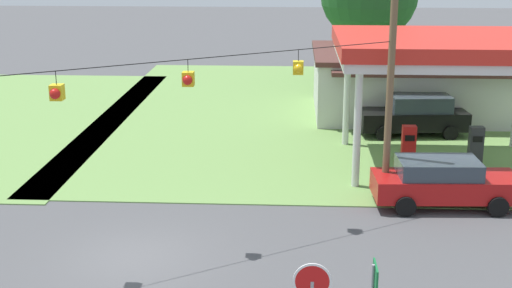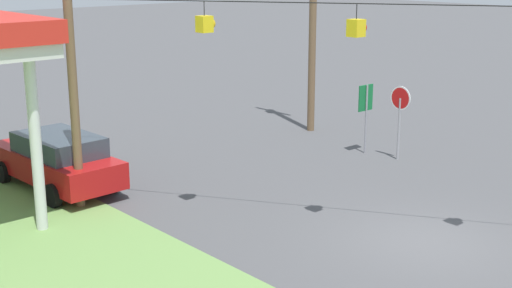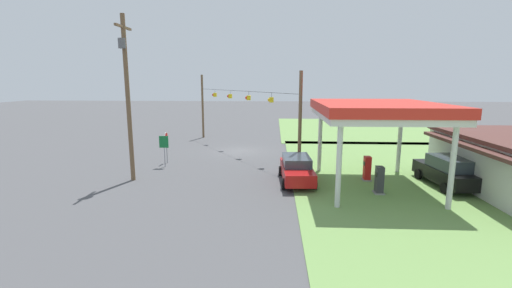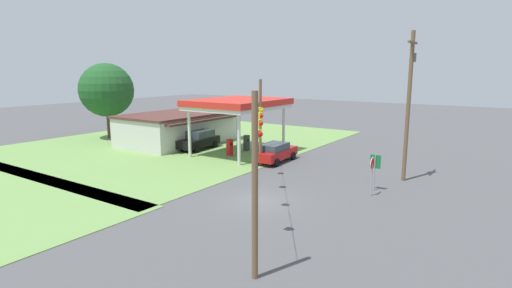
# 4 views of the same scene
# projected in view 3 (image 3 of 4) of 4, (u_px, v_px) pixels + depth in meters

# --- Properties ---
(ground_plane) EXTENTS (160.00, 160.00, 0.00)m
(ground_plane) POSITION_uv_depth(u_px,v_px,m) (240.00, 151.00, 32.04)
(ground_plane) COLOR #4C4C4F
(grass_verge_opposite_corner) EXTENTS (24.00, 24.00, 0.04)m
(grass_verge_opposite_corner) POSITION_uv_depth(u_px,v_px,m) (367.00, 129.00, 46.92)
(grass_verge_opposite_corner) COLOR #6B934C
(grass_verge_opposite_corner) RESTS_ON ground
(gas_station_canopy) EXTENTS (8.75, 7.02, 5.22)m
(gas_station_canopy) POSITION_uv_depth(u_px,v_px,m) (377.00, 111.00, 20.40)
(gas_station_canopy) COLOR silver
(gas_station_canopy) RESTS_ON ground
(fuel_pump_near) EXTENTS (0.71, 0.56, 1.64)m
(fuel_pump_near) POSITION_uv_depth(u_px,v_px,m) (367.00, 169.00, 22.43)
(fuel_pump_near) COLOR gray
(fuel_pump_near) RESTS_ON ground
(fuel_pump_far) EXTENTS (0.71, 0.56, 1.64)m
(fuel_pump_far) POSITION_uv_depth(u_px,v_px,m) (379.00, 181.00, 19.81)
(fuel_pump_far) COLOR gray
(fuel_pump_far) RESTS_ON ground
(car_at_pumps_front) EXTENTS (4.98, 2.28, 1.67)m
(car_at_pumps_front) POSITION_uv_depth(u_px,v_px,m) (297.00, 169.00, 22.18)
(car_at_pumps_front) COLOR #AD1414
(car_at_pumps_front) RESTS_ON ground
(car_at_pumps_rear) EXTENTS (5.10, 2.45, 1.91)m
(car_at_pumps_rear) POSITION_uv_depth(u_px,v_px,m) (447.00, 171.00, 21.20)
(car_at_pumps_rear) COLOR black
(car_at_pumps_rear) RESTS_ON ground
(stop_sign_roadside) EXTENTS (0.80, 0.08, 2.50)m
(stop_sign_roadside) POSITION_uv_depth(u_px,v_px,m) (166.00, 141.00, 27.15)
(stop_sign_roadside) COLOR #99999E
(stop_sign_roadside) RESTS_ON ground
(route_sign) EXTENTS (0.10, 0.70, 2.40)m
(route_sign) POSITION_uv_depth(u_px,v_px,m) (164.00, 145.00, 25.89)
(route_sign) COLOR gray
(route_sign) RESTS_ON ground
(utility_pole_main) EXTENTS (2.20, 0.44, 10.55)m
(utility_pole_main) POSITION_uv_depth(u_px,v_px,m) (127.00, 91.00, 21.64)
(utility_pole_main) COLOR brown
(utility_pole_main) RESTS_ON ground
(signal_span_gantry) EXTENTS (15.64, 10.24, 7.18)m
(signal_span_gantry) POSITION_uv_depth(u_px,v_px,m) (239.00, 109.00, 31.33)
(signal_span_gantry) COLOR brown
(signal_span_gantry) RESTS_ON ground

